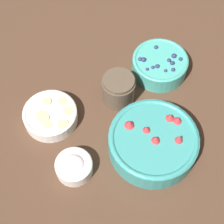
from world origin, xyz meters
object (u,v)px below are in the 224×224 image
bowl_blueberries (160,64)px  jar_chocolate (118,90)px  bowl_strawberries (153,141)px  bowl_bananas (50,115)px  bowl_cream (74,166)px

bowl_blueberries → jar_chocolate: size_ratio=1.72×
bowl_strawberries → bowl_blueberries: bowl_strawberries is taller
bowl_strawberries → bowl_blueberries: 0.27m
bowl_blueberries → bowl_bananas: 0.37m
bowl_blueberries → bowl_cream: (-0.23, -0.35, -0.01)m
bowl_blueberries → bowl_bananas: size_ratio=1.10×
bowl_strawberries → bowl_bananas: bowl_strawberries is taller
bowl_blueberries → bowl_bananas: (-0.31, -0.19, -0.01)m
jar_chocolate → bowl_bananas: bearing=-155.4°
bowl_blueberries → bowl_bananas: bowl_blueberries is taller
bowl_strawberries → bowl_bananas: size_ratio=1.57×
bowl_blueberries → jar_chocolate: (-0.12, -0.11, 0.01)m
bowl_strawberries → bowl_cream: 0.22m
bowl_bananas → bowl_cream: bowl_cream is taller
bowl_strawberries → bowl_blueberries: bearing=85.4°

